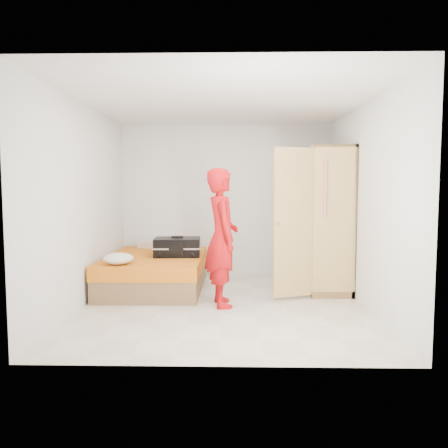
{
  "coord_description": "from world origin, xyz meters",
  "views": [
    {
      "loc": [
        0.13,
        -5.6,
        1.52
      ],
      "look_at": [
        -0.01,
        0.63,
        1.0
      ],
      "focal_mm": 35.0,
      "sensor_mm": 36.0,
      "label": 1
    }
  ],
  "objects_px": {
    "wardrobe": "(323,223)",
    "suitcase": "(177,247)",
    "bed": "(156,272)",
    "round_cushion": "(118,259)",
    "person": "(222,237)"
  },
  "relations": [
    {
      "from": "wardrobe",
      "to": "suitcase",
      "type": "xyz_separation_m",
      "value": [
        -2.17,
        0.02,
        -0.37
      ]
    },
    {
      "from": "bed",
      "to": "suitcase",
      "type": "xyz_separation_m",
      "value": [
        0.34,
        -0.03,
        0.38
      ]
    },
    {
      "from": "bed",
      "to": "round_cushion",
      "type": "relative_size",
      "value": 5.05
    },
    {
      "from": "bed",
      "to": "wardrobe",
      "type": "xyz_separation_m",
      "value": [
        2.5,
        -0.05,
        0.75
      ]
    },
    {
      "from": "suitcase",
      "to": "round_cushion",
      "type": "relative_size",
      "value": 1.8
    },
    {
      "from": "wardrobe",
      "to": "person",
      "type": "relative_size",
      "value": 1.19
    },
    {
      "from": "wardrobe",
      "to": "person",
      "type": "height_order",
      "value": "wardrobe"
    },
    {
      "from": "wardrobe",
      "to": "suitcase",
      "type": "height_order",
      "value": "wardrobe"
    },
    {
      "from": "round_cushion",
      "to": "wardrobe",
      "type": "bearing_deg",
      "value": 14.11
    },
    {
      "from": "bed",
      "to": "person",
      "type": "xyz_separation_m",
      "value": [
        1.03,
        -0.94,
        0.63
      ]
    },
    {
      "from": "bed",
      "to": "suitcase",
      "type": "relative_size",
      "value": 2.81
    },
    {
      "from": "bed",
      "to": "person",
      "type": "height_order",
      "value": "person"
    },
    {
      "from": "bed",
      "to": "round_cushion",
      "type": "xyz_separation_m",
      "value": [
        -0.36,
        -0.77,
        0.32
      ]
    },
    {
      "from": "person",
      "to": "suitcase",
      "type": "relative_size",
      "value": 2.46
    },
    {
      "from": "bed",
      "to": "round_cushion",
      "type": "height_order",
      "value": "round_cushion"
    }
  ]
}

